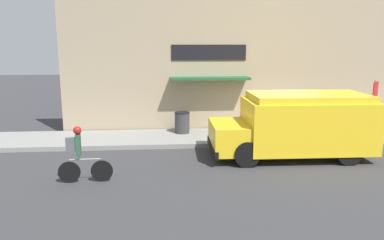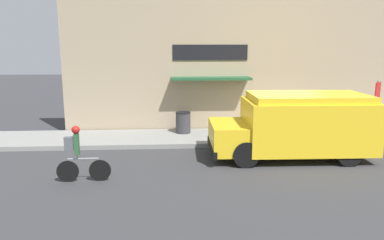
# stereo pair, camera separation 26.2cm
# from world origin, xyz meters

# --- Properties ---
(ground_plane) EXTENTS (70.00, 70.00, 0.00)m
(ground_plane) POSITION_xyz_m (0.00, 0.00, 0.00)
(ground_plane) COLOR #38383A
(sidewalk) EXTENTS (28.00, 2.54, 0.17)m
(sidewalk) POSITION_xyz_m (0.00, 1.27, 0.08)
(sidewalk) COLOR gray
(sidewalk) RESTS_ON ground_plane
(storefront) EXTENTS (16.91, 1.00, 5.76)m
(storefront) POSITION_xyz_m (-0.05, 2.67, 2.87)
(storefront) COLOR tan
(storefront) RESTS_ON ground_plane
(school_bus) EXTENTS (5.28, 2.80, 2.14)m
(school_bus) POSITION_xyz_m (0.17, -1.27, 1.12)
(school_bus) COLOR yellow
(school_bus) RESTS_ON ground_plane
(cyclist) EXTENTS (1.47, 0.22, 1.58)m
(cyclist) POSITION_xyz_m (-6.55, -3.14, 0.80)
(cyclist) COLOR black
(cyclist) RESTS_ON ground_plane
(stop_sign_post) EXTENTS (0.45, 0.45, 2.22)m
(stop_sign_post) POSITION_xyz_m (3.73, 0.33, 1.66)
(stop_sign_post) COLOR slate
(stop_sign_post) RESTS_ON sidewalk
(trash_bin) EXTENTS (0.61, 0.61, 0.86)m
(trash_bin) POSITION_xyz_m (-3.50, 1.79, 0.60)
(trash_bin) COLOR #38383D
(trash_bin) RESTS_ON sidewalk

